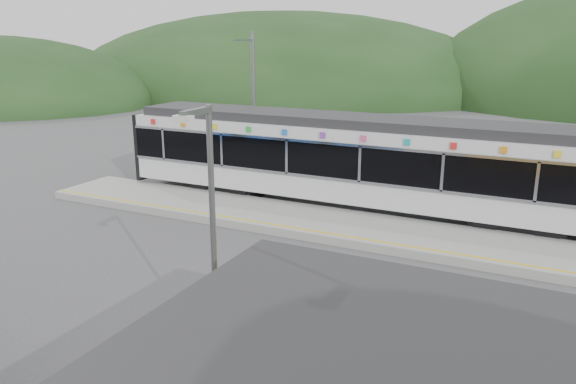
% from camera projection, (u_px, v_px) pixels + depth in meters
% --- Properties ---
extents(ground, '(120.00, 120.00, 0.00)m').
position_uv_depth(ground, '(316.00, 264.00, 17.22)').
color(ground, '#4C4C4F').
rests_on(ground, ground).
extents(hills, '(146.00, 149.00, 26.00)m').
position_uv_depth(hills, '(543.00, 241.00, 19.16)').
color(hills, '#1E3D19').
rests_on(hills, ground).
extents(platform, '(26.00, 3.20, 0.30)m').
position_uv_depth(platform, '(352.00, 228.00, 20.03)').
color(platform, '#9E9E99').
rests_on(platform, ground).
extents(yellow_line, '(26.00, 0.10, 0.01)m').
position_uv_depth(yellow_line, '(339.00, 235.00, 18.87)').
color(yellow_line, yellow).
rests_on(yellow_line, platform).
extents(train, '(20.44, 3.01, 3.74)m').
position_uv_depth(train, '(361.00, 159.00, 22.15)').
color(train, black).
rests_on(train, ground).
extents(catenary_mast_west, '(0.18, 1.80, 7.00)m').
position_uv_depth(catenary_mast_west, '(253.00, 104.00, 26.63)').
color(catenary_mast_west, slate).
rests_on(catenary_mast_west, ground).
extents(lamp_post, '(0.36, 0.98, 5.52)m').
position_uv_depth(lamp_post, '(209.00, 218.00, 10.98)').
color(lamp_post, slate).
rests_on(lamp_post, ground).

